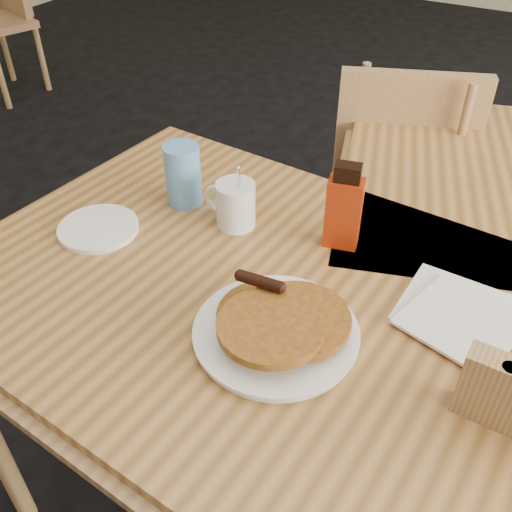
% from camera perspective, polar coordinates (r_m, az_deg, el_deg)
% --- Properties ---
extents(floor, '(10.00, 10.00, 0.00)m').
position_cam_1_polar(floor, '(1.65, -1.59, -23.06)').
color(floor, black).
rests_on(floor, ground).
extents(main_table, '(1.34, 0.97, 0.75)m').
position_cam_1_polar(main_table, '(1.07, 2.10, -5.65)').
color(main_table, '#AF783E').
rests_on(main_table, floor).
extents(chair_main_far, '(0.52, 0.53, 0.89)m').
position_cam_1_polar(chair_main_far, '(1.72, 12.95, 5.10)').
color(chair_main_far, '#AA8950').
rests_on(chair_main_far, floor).
extents(chair_wall_extra, '(0.50, 0.51, 0.88)m').
position_cam_1_polar(chair_wall_extra, '(3.96, -24.26, 22.11)').
color(chair_wall_extra, '#AA8950').
rests_on(chair_wall_extra, floor).
extents(pancake_plate, '(0.28, 0.28, 0.08)m').
position_cam_1_polar(pancake_plate, '(0.95, 2.11, -7.12)').
color(pancake_plate, white).
rests_on(pancake_plate, main_table).
extents(coffee_mug, '(0.12, 0.08, 0.15)m').
position_cam_1_polar(coffee_mug, '(1.19, -2.17, 5.27)').
color(coffee_mug, white).
rests_on(coffee_mug, main_table).
extents(syrup_bottle, '(0.08, 0.06, 0.18)m').
position_cam_1_polar(syrup_bottle, '(1.12, 8.78, 4.68)').
color(syrup_bottle, maroon).
rests_on(syrup_bottle, main_table).
extents(napkin_stack, '(0.22, 0.23, 0.01)m').
position_cam_1_polar(napkin_stack, '(1.05, 19.51, -5.54)').
color(napkin_stack, white).
rests_on(napkin_stack, main_table).
extents(blue_tumbler, '(0.09, 0.09, 0.14)m').
position_cam_1_polar(blue_tumbler, '(1.26, -7.30, 8.05)').
color(blue_tumbler, '#5B98D7').
rests_on(blue_tumbler, main_table).
extents(side_saucer, '(0.21, 0.21, 0.01)m').
position_cam_1_polar(side_saucer, '(1.23, -15.48, 2.69)').
color(side_saucer, white).
rests_on(side_saucer, main_table).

